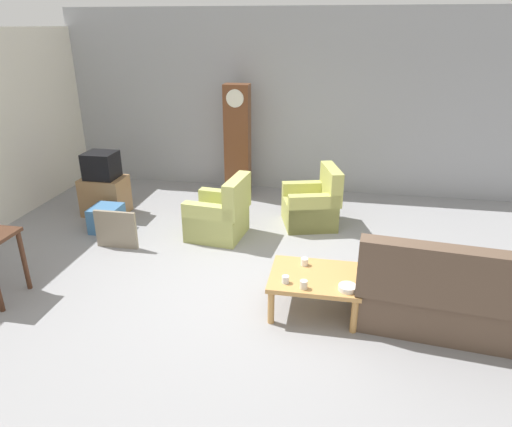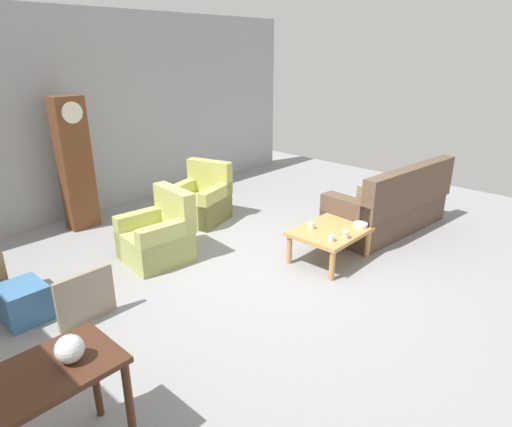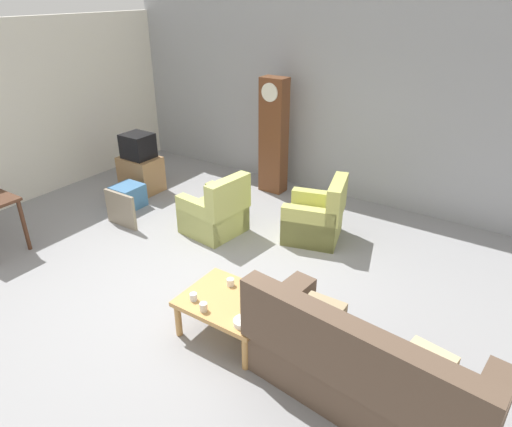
% 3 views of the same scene
% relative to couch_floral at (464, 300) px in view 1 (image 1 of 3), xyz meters
% --- Properties ---
extents(ground_plane, '(10.40, 10.40, 0.00)m').
position_rel_couch_floral_xyz_m(ground_plane, '(-2.22, 0.51, -0.35)').
color(ground_plane, gray).
extents(garage_door_wall, '(8.40, 0.16, 3.20)m').
position_rel_couch_floral_xyz_m(garage_door_wall, '(-2.22, 4.11, 1.25)').
color(garage_door_wall, '#9EA0A5').
rests_on(garage_door_wall, ground_plane).
extents(couch_floral, '(2.18, 1.09, 1.04)m').
position_rel_couch_floral_xyz_m(couch_floral, '(0.00, 0.00, 0.00)').
color(couch_floral, brown).
rests_on(couch_floral, ground_plane).
extents(armchair_olive_near, '(0.87, 0.84, 0.92)m').
position_rel_couch_floral_xyz_m(armchair_olive_near, '(-2.97, 1.73, -0.05)').
color(armchair_olive_near, '#B7BC66').
rests_on(armchair_olive_near, ground_plane).
extents(armchair_olive_far, '(0.97, 0.94, 0.92)m').
position_rel_couch_floral_xyz_m(armchair_olive_far, '(-1.67, 2.40, -0.05)').
color(armchair_olive_far, tan).
rests_on(armchair_olive_far, ground_plane).
extents(coffee_table_wood, '(0.96, 0.76, 0.43)m').
position_rel_couch_floral_xyz_m(coffee_table_wood, '(-1.49, 0.08, 0.02)').
color(coffee_table_wood, tan).
rests_on(coffee_table_wood, ground_plane).
extents(grandfather_clock, '(0.44, 0.30, 1.98)m').
position_rel_couch_floral_xyz_m(grandfather_clock, '(-3.10, 3.54, 0.64)').
color(grandfather_clock, brown).
rests_on(grandfather_clock, ground_plane).
extents(tv_stand_cabinet, '(0.68, 0.52, 0.62)m').
position_rel_couch_floral_xyz_m(tv_stand_cabinet, '(-5.05, 2.24, -0.04)').
color(tv_stand_cabinet, '#997047').
rests_on(tv_stand_cabinet, ground_plane).
extents(tv_crt, '(0.48, 0.44, 0.42)m').
position_rel_couch_floral_xyz_m(tv_crt, '(-5.05, 2.24, 0.48)').
color(tv_crt, black).
rests_on(tv_crt, tv_stand_cabinet).
extents(framed_picture_leaning, '(0.60, 0.05, 0.54)m').
position_rel_couch_floral_xyz_m(framed_picture_leaning, '(-4.30, 1.10, -0.08)').
color(framed_picture_leaning, gray).
rests_on(framed_picture_leaning, ground_plane).
extents(storage_box_blue, '(0.42, 0.46, 0.38)m').
position_rel_couch_floral_xyz_m(storage_box_blue, '(-4.72, 1.62, -0.16)').
color(storage_box_blue, teal).
rests_on(storage_box_blue, ground_plane).
extents(cup_white_porcelain, '(0.08, 0.08, 0.08)m').
position_rel_couch_floral_xyz_m(cup_white_porcelain, '(-1.62, 0.29, 0.12)').
color(cup_white_porcelain, white).
rests_on(cup_white_porcelain, coffee_table_wood).
extents(cup_blue_rimmed, '(0.07, 0.07, 0.08)m').
position_rel_couch_floral_xyz_m(cup_blue_rimmed, '(-1.78, -0.13, 0.12)').
color(cup_blue_rimmed, silver).
rests_on(cup_blue_rimmed, coffee_table_wood).
extents(cup_cream_tall, '(0.08, 0.08, 0.09)m').
position_rel_couch_floral_xyz_m(cup_cream_tall, '(-1.59, -0.20, 0.12)').
color(cup_cream_tall, beige).
rests_on(cup_cream_tall, coffee_table_wood).
extents(bowl_white_stacked, '(0.18, 0.18, 0.05)m').
position_rel_couch_floral_xyz_m(bowl_white_stacked, '(-1.15, -0.15, 0.10)').
color(bowl_white_stacked, white).
rests_on(bowl_white_stacked, coffee_table_wood).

